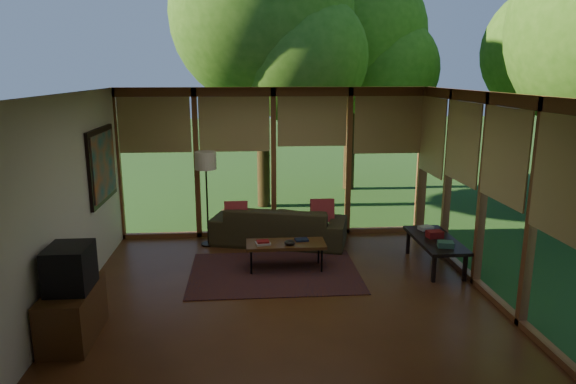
{
  "coord_description": "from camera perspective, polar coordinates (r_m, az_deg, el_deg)",
  "views": [
    {
      "loc": [
        -0.48,
        -6.62,
        2.96
      ],
      "look_at": [
        0.12,
        0.7,
        1.23
      ],
      "focal_mm": 32.0,
      "sensor_mm": 36.0,
      "label": 1
    }
  ],
  "objects": [
    {
      "name": "side_console",
      "position": [
        8.27,
        16.06,
        -5.28
      ],
      "size": [
        0.6,
        1.4,
        0.46
      ],
      "color": "black",
      "rests_on": "floor"
    },
    {
      "name": "rug",
      "position": [
        7.83,
        -1.5,
        -8.93
      ],
      "size": [
        2.53,
        1.79,
        0.01
      ],
      "primitive_type": "cube",
      "color": "maroon",
      "rests_on": "floor"
    },
    {
      "name": "exterior_lawn",
      "position": [
        17.16,
        25.08,
        1.99
      ],
      "size": [
        40.0,
        40.0,
        0.0
      ],
      "primitive_type": "plane",
      "color": "#254C1C",
      "rests_on": "ground"
    },
    {
      "name": "wall_front",
      "position": [
        4.45,
        1.85,
        -7.95
      ],
      "size": [
        5.5,
        0.04,
        2.7
      ],
      "primitive_type": "cube",
      "color": "beige",
      "rests_on": "ground"
    },
    {
      "name": "window_wall_back",
      "position": [
        9.28,
        -1.61,
        3.22
      ],
      "size": [
        5.5,
        0.12,
        2.7
      ],
      "primitive_type": "cube",
      "color": "brown",
      "rests_on": "ground"
    },
    {
      "name": "window_wall_right",
      "position": [
        7.54,
        20.83,
        0.02
      ],
      "size": [
        0.12,
        5.0,
        2.7
      ],
      "primitive_type": "cube",
      "color": "brown",
      "rests_on": "ground"
    },
    {
      "name": "tree_ne",
      "position": [
        13.24,
        7.09,
        16.87
      ],
      "size": [
        3.65,
        3.65,
        5.66
      ],
      "color": "#3A2B15",
      "rests_on": "ground"
    },
    {
      "name": "media_cabinet",
      "position": [
        6.42,
        -22.81,
        -12.36
      ],
      "size": [
        0.5,
        1.0,
        0.6
      ],
      "primitive_type": "cube",
      "color": "#583318",
      "rests_on": "floor"
    },
    {
      "name": "tree_nw",
      "position": [
        11.38,
        -2.93,
        19.03
      ],
      "size": [
        3.89,
        3.89,
        6.07
      ],
      "color": "#3A2B15",
      "rests_on": "ground"
    },
    {
      "name": "pillow_left",
      "position": [
        8.9,
        -5.78,
        -2.36
      ],
      "size": [
        0.4,
        0.21,
        0.42
      ],
      "primitive_type": "cube",
      "rotation": [
        -0.21,
        0.0,
        0.0
      ],
      "color": "maroon",
      "rests_on": "sofa"
    },
    {
      "name": "floor_lamp",
      "position": [
        8.79,
        -9.12,
        2.87
      ],
      "size": [
        0.36,
        0.36,
        1.65
      ],
      "color": "black",
      "rests_on": "floor"
    },
    {
      "name": "console_book_c",
      "position": [
        8.65,
        15.05,
        -3.88
      ],
      "size": [
        0.26,
        0.22,
        0.06
      ],
      "primitive_type": "cube",
      "rotation": [
        0.0,
        0.0,
        0.33
      ],
      "color": "#B3A9A2",
      "rests_on": "side_console"
    },
    {
      "name": "floor",
      "position": [
        7.27,
        -0.48,
        -10.8
      ],
      "size": [
        5.5,
        5.5,
        0.0
      ],
      "primitive_type": "plane",
      "color": "brown",
      "rests_on": "ground"
    },
    {
      "name": "wall_painting",
      "position": [
        8.45,
        -19.93,
        2.82
      ],
      "size": [
        0.06,
        1.35,
        1.15
      ],
      "color": "black",
      "rests_on": "wall_left"
    },
    {
      "name": "pillow_right",
      "position": [
        8.99,
        3.82,
        -2.12
      ],
      "size": [
        0.41,
        0.22,
        0.43
      ],
      "primitive_type": "cube",
      "rotation": [
        -0.21,
        0.0,
        0.0
      ],
      "color": "maroon",
      "rests_on": "sofa"
    },
    {
      "name": "tree_far",
      "position": [
        13.28,
        27.09,
        13.64
      ],
      "size": [
        2.99,
        2.99,
        4.89
      ],
      "color": "#3A2B15",
      "rests_on": "ground"
    },
    {
      "name": "wall_left",
      "position": [
        7.19,
        -22.94,
        -0.78
      ],
      "size": [
        0.04,
        5.0,
        2.7
      ],
      "primitive_type": "cube",
      "color": "beige",
      "rests_on": "ground"
    },
    {
      "name": "ct_book_lower",
      "position": [
        7.76,
        -2.81,
        -5.72
      ],
      "size": [
        0.24,
        0.2,
        0.03
      ],
      "primitive_type": "cube",
      "rotation": [
        0.0,
        0.0,
        0.2
      ],
      "color": "#B3A9A2",
      "rests_on": "coffee_table"
    },
    {
      "name": "ct_bowl",
      "position": [
        7.73,
        0.18,
        -5.63
      ],
      "size": [
        0.16,
        0.16,
        0.07
      ],
      "primitive_type": "ellipsoid",
      "color": "black",
      "rests_on": "coffee_table"
    },
    {
      "name": "sofa",
      "position": [
        9.03,
        -0.97,
        -3.66
      ],
      "size": [
        2.47,
        1.49,
        0.68
      ],
      "primitive_type": "imported",
      "rotation": [
        0.0,
        0.0,
        2.87
      ],
      "color": "#3C351E",
      "rests_on": "floor"
    },
    {
      "name": "television",
      "position": [
        6.2,
        -23.09,
        -7.76
      ],
      "size": [
        0.45,
        0.55,
        0.5
      ],
      "primitive_type": "cube",
      "color": "black",
      "rests_on": "media_cabinet"
    },
    {
      "name": "ct_book_upper",
      "position": [
        7.75,
        -2.81,
        -5.52
      ],
      "size": [
        0.2,
        0.16,
        0.03
      ],
      "primitive_type": "cube",
      "rotation": [
        0.0,
        0.0,
        0.14
      ],
      "color": "maroon",
      "rests_on": "coffee_table"
    },
    {
      "name": "coffee_table",
      "position": [
        7.84,
        -0.24,
        -5.89
      ],
      "size": [
        1.2,
        0.5,
        0.43
      ],
      "color": "#583318",
      "rests_on": "floor"
    },
    {
      "name": "ceiling",
      "position": [
        6.65,
        -0.52,
        10.99
      ],
      "size": [
        5.5,
        5.5,
        0.0
      ],
      "primitive_type": "plane",
      "rotation": [
        3.14,
        0.0,
        0.0
      ],
      "color": "silver",
      "rests_on": "ground"
    },
    {
      "name": "console_book_b",
      "position": [
        8.28,
        15.98,
        -4.52
      ],
      "size": [
        0.25,
        0.2,
        0.11
      ],
      "primitive_type": "cube",
      "rotation": [
        0.0,
        0.0,
        0.12
      ],
      "color": "maroon",
      "rests_on": "side_console"
    },
    {
      "name": "ct_book_side",
      "position": [
        7.92,
        1.52,
        -5.32
      ],
      "size": [
        0.21,
        0.17,
        0.03
      ],
      "primitive_type": "cube",
      "rotation": [
        0.0,
        0.0,
        0.12
      ],
      "color": "black",
      "rests_on": "coffee_table"
    },
    {
      "name": "console_book_a",
      "position": [
        7.89,
        17.1,
        -5.58
      ],
      "size": [
        0.26,
        0.21,
        0.08
      ],
      "primitive_type": "cube",
      "rotation": [
        0.0,
        0.0,
        -0.23
      ],
      "color": "#37604E",
      "rests_on": "side_console"
    }
  ]
}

